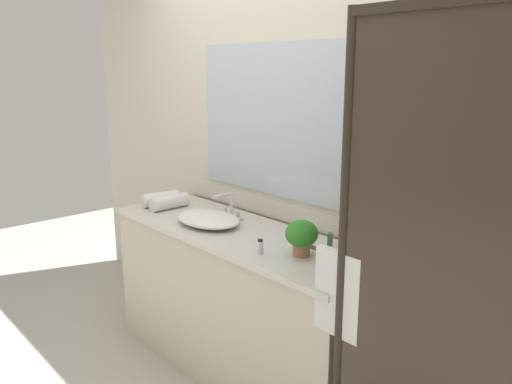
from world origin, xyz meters
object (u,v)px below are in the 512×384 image
at_px(rolled_towel_near_edge, 161,199).
at_px(potted_plant, 302,235).
at_px(amenity_bottle_body_wash, 327,269).
at_px(sink_basin, 208,218).
at_px(faucet, 230,210).
at_px(amenity_bottle_conditioner, 260,247).
at_px(rolled_towel_middle, 170,202).
at_px(amenity_bottle_lotion, 330,241).

bearing_deg(rolled_towel_near_edge, potted_plant, 0.29).
bearing_deg(amenity_bottle_body_wash, rolled_towel_near_edge, 175.66).
relative_size(sink_basin, faucet, 2.60).
distance_m(potted_plant, amenity_bottle_conditioner, 0.21).
distance_m(potted_plant, amenity_bottle_body_wash, 0.30).
relative_size(potted_plant, amenity_bottle_body_wash, 1.95).
height_order(faucet, potted_plant, potted_plant).
xyz_separation_m(sink_basin, faucet, (0.00, 0.17, 0.02)).
xyz_separation_m(faucet, rolled_towel_middle, (-0.44, -0.15, -0.01)).
bearing_deg(faucet, rolled_towel_middle, -161.42).
bearing_deg(amenity_bottle_body_wash, amenity_bottle_conditioner, -179.19).
relative_size(faucet, amenity_bottle_conditioner, 2.32).
distance_m(amenity_bottle_body_wash, amenity_bottle_conditioner, 0.42).
xyz_separation_m(potted_plant, amenity_bottle_lotion, (0.04, 0.17, -0.06)).
bearing_deg(rolled_towel_middle, sink_basin, -2.24).
bearing_deg(amenity_bottle_lotion, faucet, -178.03).
height_order(amenity_bottle_body_wash, amenity_bottle_lotion, amenity_bottle_lotion).
relative_size(amenity_bottle_body_wash, amenity_bottle_lotion, 0.93).
bearing_deg(potted_plant, faucet, 168.95).
distance_m(faucet, amenity_bottle_body_wash, 1.02).
bearing_deg(rolled_towel_near_edge, amenity_bottle_body_wash, -4.34).
distance_m(amenity_bottle_body_wash, rolled_towel_middle, 1.43).
relative_size(potted_plant, amenity_bottle_lotion, 1.81).
bearing_deg(amenity_bottle_conditioner, rolled_towel_near_edge, 173.74).
height_order(amenity_bottle_lotion, rolled_towel_near_edge, amenity_bottle_lotion).
bearing_deg(rolled_towel_middle, amenity_bottle_conditioner, -6.90).
xyz_separation_m(potted_plant, rolled_towel_near_edge, (-1.27, -0.01, -0.06)).
relative_size(amenity_bottle_body_wash, rolled_towel_middle, 0.35).
bearing_deg(sink_basin, rolled_towel_middle, 177.76).
xyz_separation_m(sink_basin, amenity_bottle_conditioner, (0.56, -0.10, 0.00)).
height_order(sink_basin, potted_plant, potted_plant).
distance_m(amenity_bottle_lotion, rolled_towel_middle, 1.21).
bearing_deg(sink_basin, potted_plant, 1.95).
bearing_deg(amenity_bottle_lotion, rolled_towel_middle, -171.74).
bearing_deg(amenity_bottle_conditioner, potted_plant, 39.46).
bearing_deg(rolled_towel_near_edge, amenity_bottle_lotion, 7.54).
height_order(sink_basin, faucet, faucet).
distance_m(faucet, amenity_bottle_conditioner, 0.63).
xyz_separation_m(potted_plant, amenity_bottle_conditioner, (-0.16, -0.13, -0.07)).
bearing_deg(amenity_bottle_lotion, rolled_towel_near_edge, -172.46).
bearing_deg(amenity_bottle_conditioner, amenity_bottle_body_wash, 0.81).
height_order(potted_plant, rolled_towel_middle, potted_plant).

